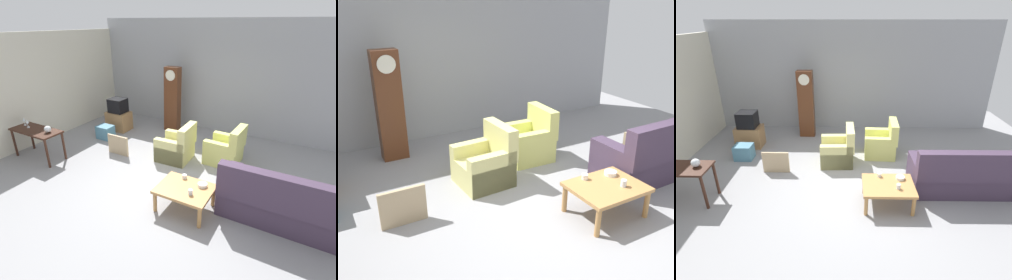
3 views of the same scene
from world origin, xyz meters
The scene contains 15 objects.
ground_plane centered at (0.00, 0.00, 0.00)m, with size 10.40×10.40×0.00m, color gray.
garage_door_wall centered at (0.00, 3.60, 1.60)m, with size 8.40×0.16×3.20m, color #9EA0A5.
couch_floral centered at (2.22, 0.07, 0.35)m, with size 2.11×0.90×1.04m.
armchair_olive_near centered at (-0.34, 1.20, 0.31)m, with size 0.82×0.79×0.92m.
armchair_olive_far centered at (0.74, 1.64, 0.31)m, with size 0.83×0.80×0.92m.
coffee_table_wood centered at (0.64, -0.38, 0.38)m, with size 0.96×0.76×0.44m.
grandfather_clock centered at (-1.35, 2.85, 0.97)m, with size 0.44×0.30×1.93m.
tv_stand_cabinet centered at (-2.82, 2.08, 0.28)m, with size 0.68×0.52×0.57m, color #997047.
tv_crt centered at (-2.82, 2.08, 0.78)m, with size 0.48×0.44×0.42m, color black.
framed_picture_leaning centered at (-1.76, 0.72, 0.25)m, with size 0.60×0.05×0.50m, color tan.
storage_box_blue centered at (-2.73, 1.34, 0.19)m, with size 0.44×0.36×0.38m, color teal.
glass_dome_cloche centered at (-2.93, -0.33, 0.82)m, with size 0.16×0.16×0.16m, color silver.
cup_white_porcelain centered at (0.50, -0.11, 0.48)m, with size 0.09×0.09×0.08m, color white.
cup_blue_rimmed centered at (0.81, -0.51, 0.49)m, with size 0.08×0.08×0.10m, color silver.
bowl_white_stacked centered at (0.89, -0.19, 0.47)m, with size 0.17×0.17×0.06m, color white.
Camera 3 is at (-0.09, -4.57, 3.28)m, focal length 28.64 mm.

